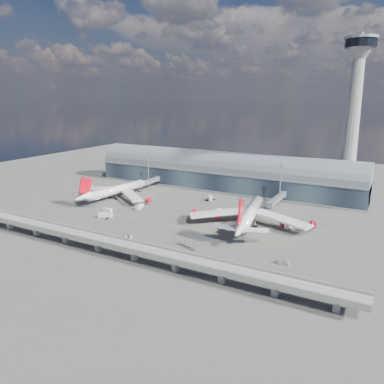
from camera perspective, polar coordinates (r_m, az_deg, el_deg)
The scene contains 20 objects.
ground at distance 213.65m, azimuth -4.10°, elevation -3.84°, with size 500.00×500.00×0.00m, color #474744.
taxi_lines at distance 231.64m, azimuth -1.14°, elevation -2.35°, with size 200.00×80.12×0.01m.
terminal at distance 277.29m, azimuth 4.61°, elevation 2.82°, with size 200.00×30.00×28.00m.
control_tower at distance 254.93m, azimuth 23.26°, elevation 9.85°, with size 19.00×19.00×103.00m.
guideway at distance 171.09m, azimuth -14.21°, elevation -7.10°, with size 220.00×8.50×7.20m.
floodlight_mast_left at distance 281.65m, azimuth -6.67°, elevation 3.42°, with size 3.00×0.70×25.70m.
floodlight_mast_right at distance 239.16m, azimuth 13.31°, elevation 1.17°, with size 3.00×0.70×25.70m.
airliner_left at distance 255.64m, azimuth -11.73°, elevation 0.24°, with size 60.54×63.67×19.40m.
airliner_right at distance 200.50m, azimuth 8.78°, elevation -3.46°, with size 67.32×70.44×22.44m.
jet_bridge_left at distance 280.64m, azimuth -6.48°, elevation 1.62°, with size 4.40×28.00×7.25m.
jet_bridge_right at distance 237.63m, azimuth 12.93°, elevation -0.99°, with size 4.40×32.00×7.25m.
service_truck_0 at distance 229.67m, azimuth -8.03°, elevation -2.26°, with size 2.85×6.98×2.83m.
service_truck_1 at distance 225.25m, azimuth -12.76°, elevation -2.81°, with size 5.42×3.13×2.98m.
service_truck_2 at distance 217.09m, azimuth -13.06°, elevation -3.48°, with size 8.12×5.31×2.86m.
service_truck_3 at distance 201.33m, azimuth 14.50°, elevation -4.99°, with size 3.10×6.20×2.87m.
service_truck_4 at distance 218.11m, azimuth 4.06°, elevation -3.03°, with size 2.99×5.51×3.10m.
service_truck_5 at distance 246.41m, azimuth 2.83°, elevation -0.96°, with size 5.35×6.67×3.06m.
cargo_train_0 at distance 184.89m, azimuth -9.76°, elevation -6.67°, with size 5.37×3.40×1.74m.
cargo_train_1 at distance 171.46m, azimuth -0.43°, elevation -8.18°, with size 12.65×5.88×1.71m.
cargo_train_2 at distance 160.00m, azimuth 13.71°, elevation -10.32°, with size 5.35×2.57×1.74m.
Camera 1 is at (110.63, -170.20, 66.62)m, focal length 35.00 mm.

